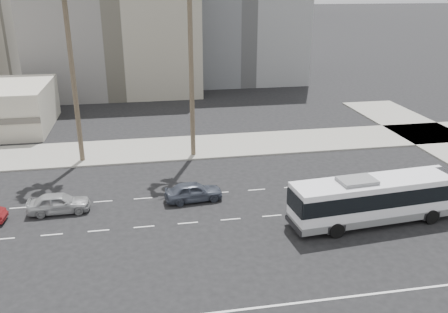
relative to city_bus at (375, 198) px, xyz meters
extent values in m
plane|color=black|center=(-6.63, 2.03, -1.79)|extent=(700.00, 700.00, 0.00)
cube|color=gray|center=(-6.63, 17.53, -1.71)|extent=(120.00, 7.00, 0.15)
cube|color=gray|center=(-18.63, 47.03, 7.21)|extent=(24.00, 18.00, 18.00)
cube|color=slate|center=(1.37, 54.03, 11.21)|extent=(20.00, 20.00, 26.00)
cube|color=white|center=(0.00, 0.00, 0.04)|extent=(11.95, 3.60, 2.64)
cube|color=black|center=(0.00, 0.00, 0.40)|extent=(12.01, 3.66, 1.12)
cube|color=slate|center=(0.00, 0.00, -1.13)|extent=(11.97, 3.64, 0.51)
cube|color=slate|center=(-1.52, 0.00, 1.46)|extent=(2.57, 1.83, 0.30)
cylinder|color=black|center=(3.75, -1.30, -1.28)|extent=(1.01, 0.30, 1.01)
cylinder|color=black|center=(3.75, 1.30, -1.28)|extent=(1.01, 0.30, 1.01)
cylinder|color=black|center=(-3.45, -1.30, -1.28)|extent=(1.01, 0.30, 1.01)
cylinder|color=black|center=(-3.45, 1.30, -1.28)|extent=(1.01, 0.30, 1.01)
imported|color=#414856|center=(-11.82, 5.53, -1.04)|extent=(2.11, 4.49, 1.49)
imported|color=#9D9EA0|center=(-21.58, 5.31, -1.04)|extent=(1.87, 4.40, 1.48)
cylinder|color=brown|center=(-10.72, 15.23, 6.61)|extent=(0.46, 0.46, 16.78)
cylinder|color=brown|center=(-21.04, 15.56, 6.02)|extent=(0.49, 0.49, 15.61)
camera|label=1|loc=(-15.15, -26.16, 13.71)|focal=37.00mm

